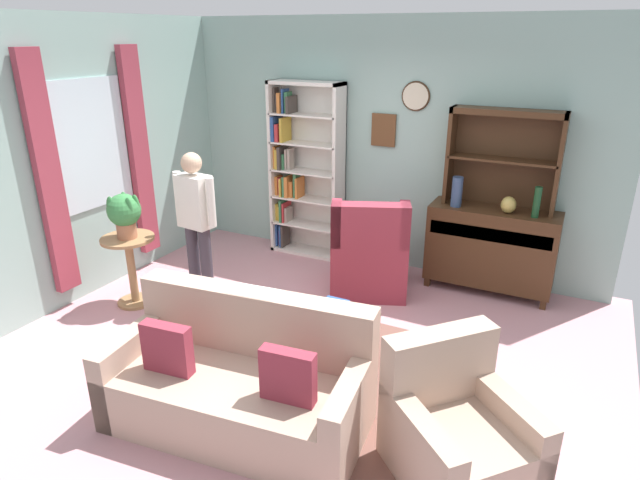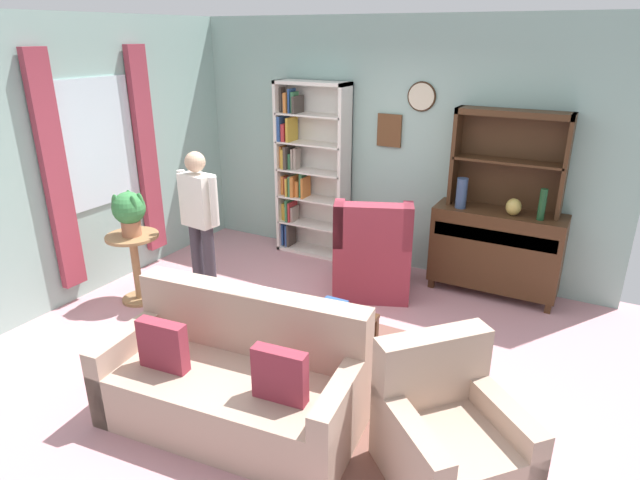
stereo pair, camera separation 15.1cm
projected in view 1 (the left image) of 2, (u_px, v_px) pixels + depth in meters
ground_plane at (300, 345)px, 4.82m from camera, size 5.40×4.60×0.02m
wall_back at (389, 147)px, 6.08m from camera, size 5.00×0.09×2.80m
wall_left at (80, 162)px, 5.39m from camera, size 0.16×4.20×2.80m
area_rug at (304, 366)px, 4.48m from camera, size 2.22×1.93×0.01m
bookshelf at (301, 170)px, 6.49m from camera, size 0.90×0.30×2.10m
sideboard at (491, 246)px, 5.64m from camera, size 1.30×0.45×0.92m
sideboard_hutch at (505, 145)px, 5.35m from camera, size 1.10×0.26×1.00m
vase_tall at (457, 192)px, 5.54m from camera, size 0.11×0.11×0.31m
vase_round at (509, 205)px, 5.35m from camera, size 0.15×0.15×0.17m
bottle_wine at (537, 202)px, 5.20m from camera, size 0.07×0.07×0.31m
couch_floral at (240, 383)px, 3.77m from camera, size 1.88×1.04×0.90m
armchair_floral at (457, 435)px, 3.32m from camera, size 1.08×1.08×0.88m
wingback_chair at (369, 259)px, 5.66m from camera, size 1.03×1.04×1.05m
plant_stand at (131, 263)px, 5.39m from camera, size 0.52×0.52×0.73m
potted_plant_large at (124, 212)px, 5.19m from camera, size 0.32×0.32×0.45m
person_reading at (196, 218)px, 5.28m from camera, size 0.53×0.24×1.56m
coffee_table at (325, 323)px, 4.47m from camera, size 0.80×0.50×0.42m
book_stack at (336, 307)px, 4.47m from camera, size 0.22×0.15×0.10m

